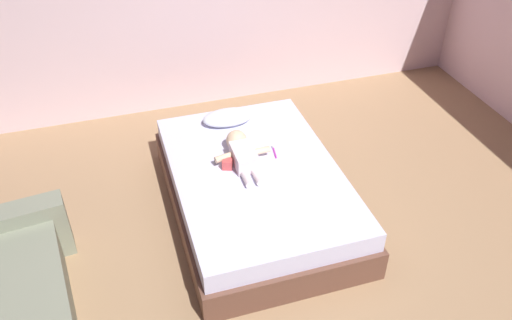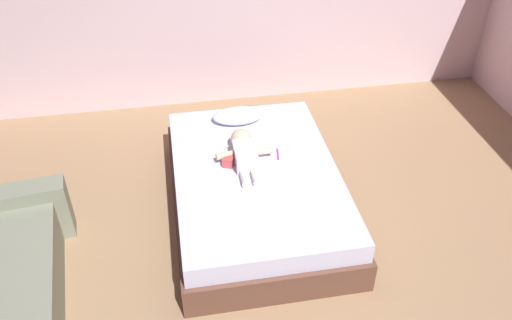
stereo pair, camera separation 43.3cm
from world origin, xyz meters
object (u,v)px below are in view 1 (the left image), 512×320
(baby, at_px, (242,152))
(toothbrush, at_px, (274,152))
(pillow, at_px, (228,117))
(bed, at_px, (256,190))
(toy_block, at_px, (227,164))

(baby, distance_m, toothbrush, 0.31)
(baby, bearing_deg, pillow, 86.59)
(baby, bearing_deg, toothbrush, 3.11)
(pillow, xyz_separation_m, baby, (-0.04, -0.59, 0.02))
(bed, relative_size, pillow, 4.39)
(bed, height_order, baby, baby)
(toothbrush, distance_m, toy_block, 0.45)
(bed, distance_m, toothbrush, 0.37)
(bed, bearing_deg, pillow, 92.86)
(bed, bearing_deg, toy_block, 156.95)
(baby, bearing_deg, toy_block, -153.21)
(baby, xyz_separation_m, toy_block, (-0.15, -0.07, -0.04))
(bed, distance_m, toy_block, 0.36)
(toothbrush, relative_size, toy_block, 1.58)
(pillow, height_order, toothbrush, pillow)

